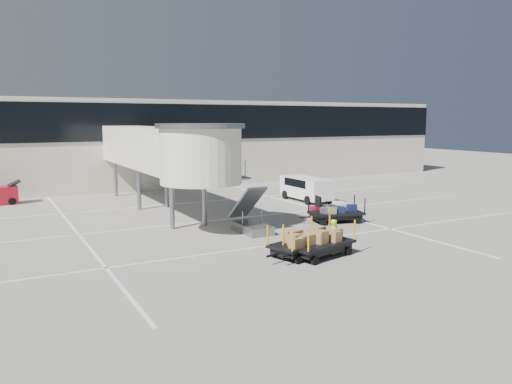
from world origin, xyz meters
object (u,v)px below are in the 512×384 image
suitcase_cart (337,214)px  ground_worker (334,236)px  minivan (306,187)px  box_cart_far (303,243)px  baggage_tug (328,210)px  box_cart_near (319,244)px

suitcase_cart → ground_worker: (-4.50, -5.65, 0.26)m
suitcase_cart → minivan: size_ratio=0.85×
box_cart_far → minivan: size_ratio=0.86×
baggage_tug → minivan: minivan is taller
baggage_tug → suitcase_cart: size_ratio=0.60×
box_cart_near → box_cart_far: size_ratio=1.04×
baggage_tug → box_cart_near: size_ratio=0.58×
baggage_tug → ground_worker: size_ratio=1.51×
box_cart_far → minivan: bearing=39.2°
suitcase_cart → box_cart_near: size_ratio=0.96×
baggage_tug → minivan: 7.18m
baggage_tug → suitcase_cart: (-0.26, -1.20, 0.02)m
minivan → baggage_tug: bearing=-112.4°
suitcase_cart → minivan: minivan is taller
box_cart_near → suitcase_cart: bearing=32.9°
box_cart_near → box_cart_far: bearing=125.2°
box_cart_far → baggage_tug: bearing=29.6°
baggage_tug → ground_worker: 8.34m
baggage_tug → box_cart_far: size_ratio=0.60×
box_cart_near → minivan: size_ratio=0.89×
minivan → box_cart_far: bearing=-124.6°
ground_worker → minivan: size_ratio=0.34×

